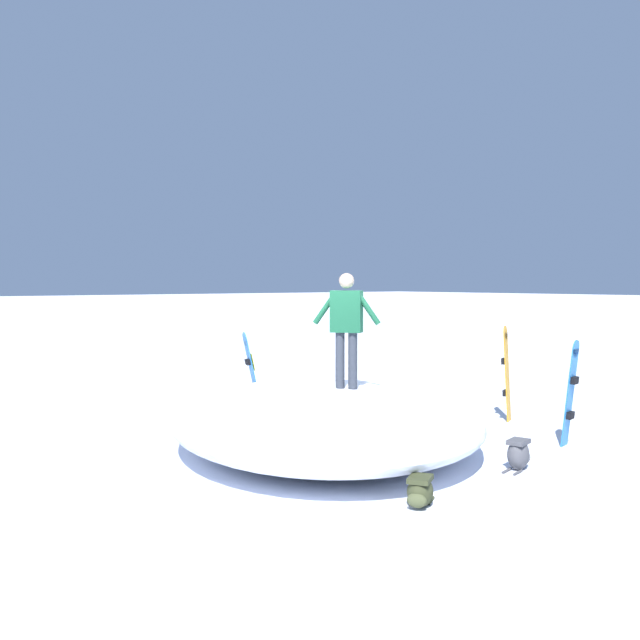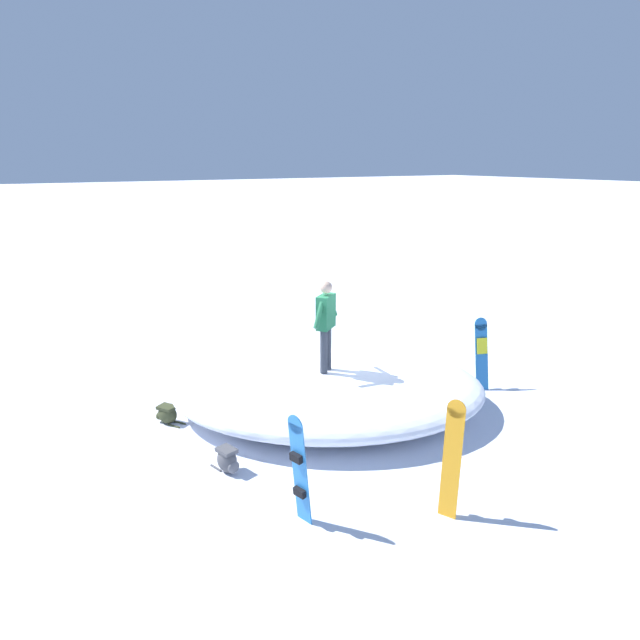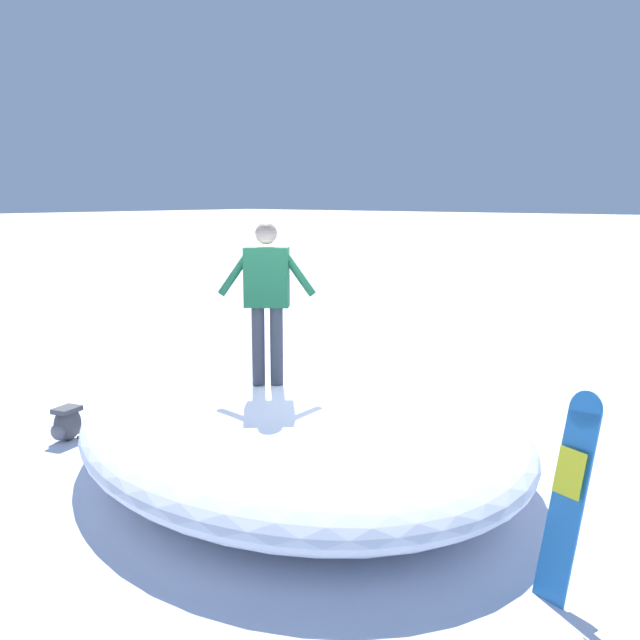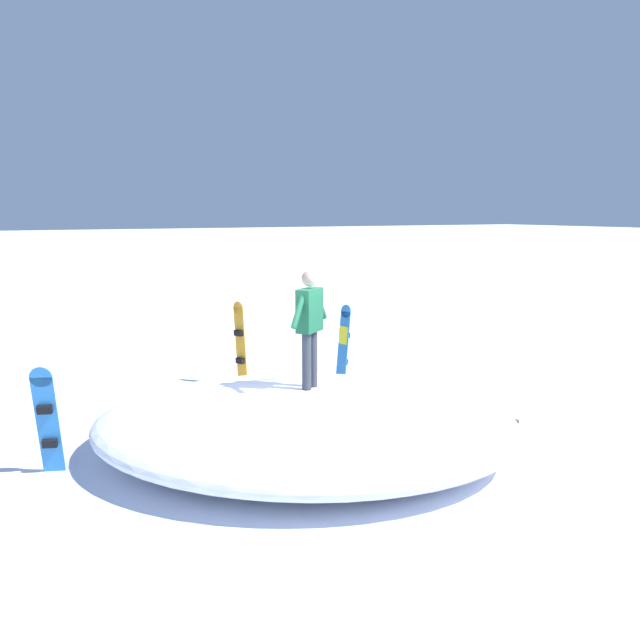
# 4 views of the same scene
# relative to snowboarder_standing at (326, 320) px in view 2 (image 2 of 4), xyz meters

# --- Properties ---
(ground) EXTENTS (240.00, 240.00, 0.00)m
(ground) POSITION_rel_snowboarder_standing_xyz_m (-0.62, 0.11, -1.94)
(ground) COLOR white
(snow_mound) EXTENTS (7.74, 7.25, 0.91)m
(snow_mound) POSITION_rel_snowboarder_standing_xyz_m (-0.20, -0.26, -1.48)
(snow_mound) COLOR white
(snow_mound) RESTS_ON ground
(snowboarder_standing) EXTENTS (0.90, 0.70, 1.76)m
(snowboarder_standing) POSITION_rel_snowboarder_standing_xyz_m (0.00, 0.00, 0.00)
(snowboarder_standing) COLOR #333842
(snowboarder_standing) RESTS_ON snow_mound
(snowboard_primary_upright) EXTENTS (0.38, 0.42, 1.56)m
(snowboard_primary_upright) POSITION_rel_snowboarder_standing_xyz_m (-3.60, 0.60, -1.14)
(snowboard_primary_upright) COLOR #2672BF
(snowboard_primary_upright) RESTS_ON ground
(snowboard_secondary_upright) EXTENTS (0.25, 0.31, 1.66)m
(snowboard_secondary_upright) POSITION_rel_snowboarder_standing_xyz_m (2.13, 2.73, -1.08)
(snowboard_secondary_upright) COLOR #2672BF
(snowboard_secondary_upright) RESTS_ON ground
(snowboard_tertiary_upright) EXTENTS (0.23, 0.29, 1.75)m
(snowboard_tertiary_upright) POSITION_rel_snowboarder_standing_xyz_m (0.23, 3.65, -1.04)
(snowboard_tertiary_upright) COLOR orange
(snowboard_tertiary_upright) RESTS_ON ground
(backpack_near) EXTENTS (0.50, 0.61, 0.35)m
(backpack_near) POSITION_rel_snowboarder_standing_xyz_m (2.77, -1.26, -1.76)
(backpack_near) COLOR #383D23
(backpack_near) RESTS_ON ground
(backpack_far) EXTENTS (0.37, 0.59, 0.42)m
(backpack_far) POSITION_rel_snowboarder_standing_xyz_m (2.46, 0.97, -1.72)
(backpack_far) COLOR #4C4C51
(backpack_far) RESTS_ON ground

